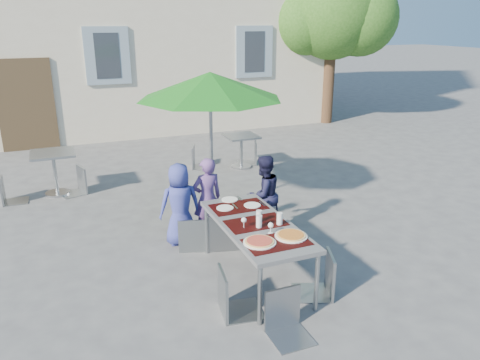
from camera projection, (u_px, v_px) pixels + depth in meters
name	position (u px, v px, depth m)	size (l,w,h in m)	color
ground	(203.00, 279.00, 5.79)	(90.00, 90.00, 0.00)	#48494B
tree	(333.00, 12.00, 13.68)	(3.60, 3.00, 4.70)	#442D1D
dining_table	(256.00, 227.00, 5.59)	(0.80, 1.85, 0.76)	#404145
pizza_near_left	(260.00, 242.00, 5.07)	(0.36, 0.36, 0.03)	white
pizza_near_right	(291.00, 235.00, 5.21)	(0.37, 0.37, 0.03)	white
glassware	(264.00, 220.00, 5.48)	(0.49, 0.40, 0.15)	silver
place_settings	(236.00, 204.00, 6.12)	(0.62, 0.52, 0.01)	white
child_0	(180.00, 204.00, 6.56)	(0.58, 0.38, 1.19)	#343B90
child_1	(207.00, 198.00, 6.75)	(0.44, 0.29, 1.21)	#603E80
child_2	(263.00, 194.00, 6.92)	(0.58, 0.33, 1.19)	#181835
chair_0	(192.00, 214.00, 6.39)	(0.51, 0.51, 0.91)	gray
chair_1	(223.00, 208.00, 6.40)	(0.55, 0.56, 1.03)	gray
chair_2	(259.00, 202.00, 6.70)	(0.45, 0.45, 0.97)	gray
chair_3	(232.00, 266.00, 4.94)	(0.50, 0.50, 0.99)	gray
chair_4	(323.00, 250.00, 5.31)	(0.56, 0.55, 0.97)	gray
chair_5	(288.00, 288.00, 4.63)	(0.40, 0.40, 0.90)	gray
patio_umbrella	(210.00, 87.00, 7.26)	(2.32, 2.32, 2.29)	#B2B4BB
cafe_table_0	(54.00, 165.00, 8.44)	(0.75, 0.75, 0.80)	#B2B4BB
bg_chair_l_0	(6.00, 174.00, 8.06)	(0.41, 0.41, 0.90)	gray
bg_chair_r_0	(75.00, 165.00, 8.51)	(0.52, 0.51, 0.93)	#93999E
cafe_table_1	(241.00, 146.00, 10.05)	(0.67, 0.67, 0.71)	#B2B4BB
bg_chair_l_1	(197.00, 144.00, 10.00)	(0.53, 0.52, 0.90)	gray
bg_chair_r_1	(251.00, 139.00, 10.30)	(0.54, 0.54, 0.94)	gray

